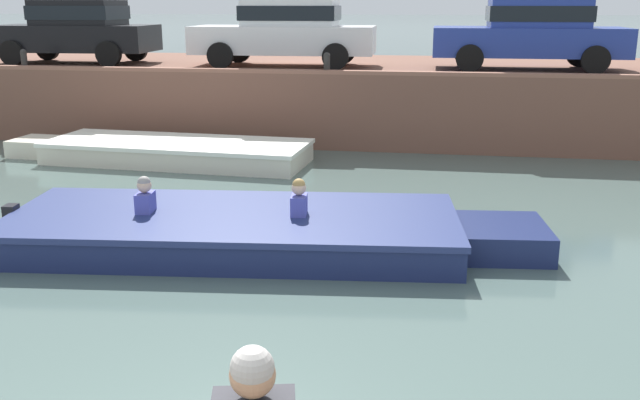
% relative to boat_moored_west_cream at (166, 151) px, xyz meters
% --- Properties ---
extents(ground_plane, '(400.00, 400.00, 0.00)m').
position_rel_boat_moored_west_cream_xyz_m(ground_plane, '(3.88, -4.37, -0.22)').
color(ground_plane, '#4C605B').
extents(far_quay_wall, '(60.00, 6.00, 1.65)m').
position_rel_boat_moored_west_cream_xyz_m(far_quay_wall, '(3.88, 4.65, 0.61)').
color(far_quay_wall, brown).
rests_on(far_quay_wall, ground).
extents(far_wall_coping, '(60.00, 0.24, 0.08)m').
position_rel_boat_moored_west_cream_xyz_m(far_wall_coping, '(3.88, 1.77, 1.47)').
color(far_wall_coping, '#925F4C').
rests_on(far_wall_coping, far_quay_wall).
extents(boat_moored_west_cream, '(6.37, 2.18, 0.44)m').
position_rel_boat_moored_west_cream_xyz_m(boat_moored_west_cream, '(0.00, 0.00, 0.00)').
color(boat_moored_west_cream, silver).
rests_on(boat_moored_west_cream, ground).
extents(motorboat_passing, '(7.19, 2.91, 0.93)m').
position_rel_boat_moored_west_cream_xyz_m(motorboat_passing, '(3.07, -4.80, 0.01)').
color(motorboat_passing, navy).
rests_on(motorboat_passing, ground).
extents(car_leftmost_black, '(3.99, 2.04, 1.54)m').
position_rel_boat_moored_west_cream_xyz_m(car_leftmost_black, '(-3.57, 3.55, 2.28)').
color(car_leftmost_black, black).
rests_on(car_leftmost_black, far_quay_wall).
extents(car_left_inner_white, '(4.36, 2.04, 1.54)m').
position_rel_boat_moored_west_cream_xyz_m(car_left_inner_white, '(1.78, 3.55, 2.28)').
color(car_left_inner_white, white).
rests_on(car_left_inner_white, far_quay_wall).
extents(car_centre_blue, '(4.25, 1.98, 1.54)m').
position_rel_boat_moored_west_cream_xyz_m(car_centre_blue, '(7.42, 3.55, 2.28)').
color(car_centre_blue, '#233893').
rests_on(car_centre_blue, far_quay_wall).
extents(mooring_bollard_west, '(0.15, 0.15, 0.45)m').
position_rel_boat_moored_west_cream_xyz_m(mooring_bollard_west, '(-4.07, 1.90, 1.67)').
color(mooring_bollard_west, '#2D2B28').
rests_on(mooring_bollard_west, far_quay_wall).
extents(mooring_bollard_mid, '(0.15, 0.15, 0.45)m').
position_rel_boat_moored_west_cream_xyz_m(mooring_bollard_mid, '(3.01, 1.90, 1.67)').
color(mooring_bollard_mid, '#2D2B28').
rests_on(mooring_bollard_mid, far_quay_wall).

